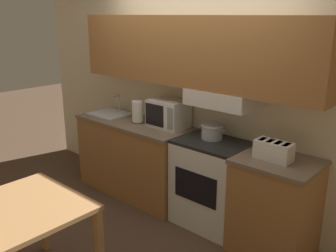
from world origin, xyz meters
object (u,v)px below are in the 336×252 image
at_px(toaster, 274,150).
at_px(sink_basin, 110,114).
at_px(stove_range, 211,183).
at_px(microwave, 168,113).
at_px(paper_towel_roll, 138,112).
at_px(cooking_pot, 212,131).
at_px(dining_table, 26,218).

distance_m(toaster, sink_basin, 2.21).
distance_m(stove_range, toaster, 0.86).
xyz_separation_m(microwave, toaster, (1.33, -0.13, -0.07)).
xyz_separation_m(toaster, paper_towel_roll, (-1.72, 0.03, 0.04)).
distance_m(stove_range, paper_towel_roll, 1.20).
height_order(cooking_pot, dining_table, cooking_pot).
bearing_deg(toaster, cooking_pot, 171.23).
bearing_deg(dining_table, paper_towel_roll, 108.53).
height_order(toaster, sink_basin, sink_basin).
bearing_deg(microwave, toaster, -5.60).
bearing_deg(paper_towel_roll, sink_basin, -179.97).
bearing_deg(cooking_pot, paper_towel_roll, -175.02).
distance_m(stove_range, microwave, 0.90).
xyz_separation_m(stove_range, sink_basin, (-1.54, -0.02, 0.47)).
bearing_deg(dining_table, toaster, 56.35).
bearing_deg(dining_table, microwave, 96.16).
xyz_separation_m(stove_range, dining_table, (-0.47, -1.75, 0.18)).
xyz_separation_m(sink_basin, dining_table, (1.07, -1.73, -0.29)).
bearing_deg(sink_basin, stove_range, 0.76).
bearing_deg(microwave, stove_range, -7.28).
relative_size(cooking_pot, paper_towel_roll, 1.19).
bearing_deg(cooking_pot, microwave, 178.23).
distance_m(stove_range, sink_basin, 1.61).
height_order(paper_towel_roll, dining_table, paper_towel_roll).
relative_size(toaster, paper_towel_roll, 1.30).
bearing_deg(dining_table, stove_range, 75.09).
bearing_deg(cooking_pot, sink_basin, -176.66).
distance_m(cooking_pot, sink_basin, 1.49).
relative_size(sink_basin, paper_towel_roll, 1.82).
xyz_separation_m(toaster, sink_basin, (-2.21, 0.03, -0.07)).
distance_m(cooking_pot, microwave, 0.61).
bearing_deg(paper_towel_roll, cooking_pot, 4.98).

